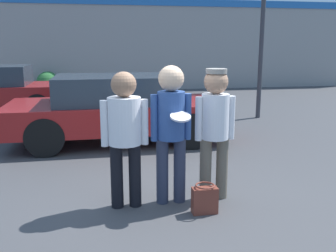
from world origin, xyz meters
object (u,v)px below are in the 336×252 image
object	(u,v)px
parked_car_near	(116,108)
handbag	(205,199)
shrub	(48,83)
person_left	(125,128)
person_middle_with_frisbee	(171,123)
person_right	(215,123)

from	to	relation	value
parked_car_near	handbag	bearing A→B (deg)	-77.30
shrub	parked_car_near	bearing A→B (deg)	-74.51
person_left	parked_car_near	size ratio (longest dim) A/B	0.38
person_middle_with_frisbee	handbag	world-z (taller)	person_middle_with_frisbee
person_middle_with_frisbee	person_right	distance (m)	0.57
person_right	parked_car_near	xyz separation A→B (m)	(-1.06, 3.23, -0.30)
person_middle_with_frisbee	handbag	size ratio (longest dim) A/B	4.84
person_middle_with_frisbee	person_right	size ratio (longest dim) A/B	1.03
person_right	person_left	bearing A→B (deg)	-177.74
person_left	shrub	size ratio (longest dim) A/B	1.82
person_middle_with_frisbee	handbag	xyz separation A→B (m)	(0.33, -0.39, -0.85)
shrub	handbag	size ratio (longest dim) A/B	2.56
person_left	handbag	xyz separation A→B (m)	(0.89, -0.37, -0.82)
person_middle_with_frisbee	parked_car_near	size ratio (longest dim) A/B	0.40
person_right	handbag	bearing A→B (deg)	-119.88
person_left	parked_car_near	bearing A→B (deg)	88.72
person_middle_with_frisbee	handbag	bearing A→B (deg)	-49.88
parked_car_near	handbag	distance (m)	3.77
person_left	handbag	bearing A→B (deg)	-22.36
person_middle_with_frisbee	parked_car_near	bearing A→B (deg)	98.62
person_right	shrub	size ratio (longest dim) A/B	1.84
parked_car_near	shrub	distance (m)	8.71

